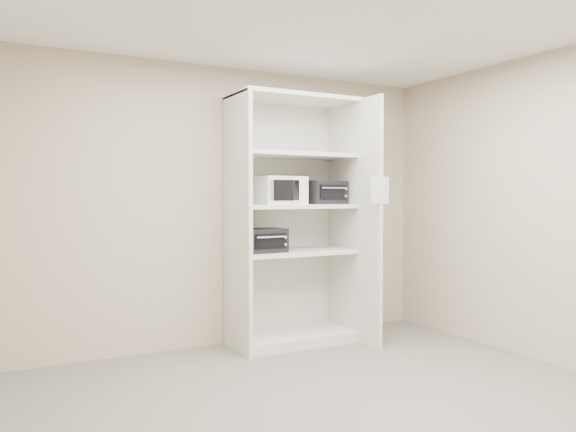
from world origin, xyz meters
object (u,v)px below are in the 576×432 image
shelving_unit (297,228)px  microwave (279,190)px  toaster_oven_lower (262,240)px  toaster_oven_upper (323,192)px

shelving_unit → microwave: 0.42m
microwave → toaster_oven_lower: (-0.22, -0.08, -0.47)m
microwave → toaster_oven_upper: microwave is taller
toaster_oven_upper → toaster_oven_lower: 0.84m
toaster_oven_upper → toaster_oven_lower: toaster_oven_upper is taller
shelving_unit → microwave: (-0.18, 0.03, 0.37)m
shelving_unit → microwave: shelving_unit is taller
microwave → toaster_oven_upper: 0.48m
microwave → toaster_oven_lower: microwave is taller
toaster_oven_lower → shelving_unit: bearing=3.5°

